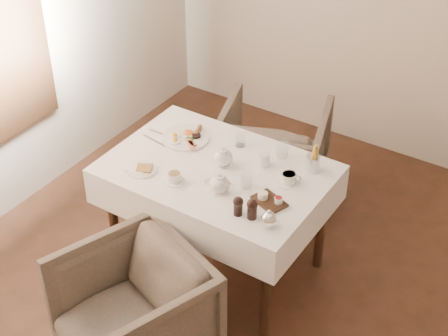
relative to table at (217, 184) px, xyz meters
name	(u,v)px	position (x,y,z in m)	size (l,w,h in m)	color
table	(217,184)	(0.00, 0.00, 0.00)	(1.28, 0.88, 0.75)	black
armchair_near	(133,312)	(0.02, -0.84, -0.31)	(0.70, 0.72, 0.66)	#4B4237
armchair_far	(273,151)	(-0.10, 0.87, -0.30)	(0.72, 0.74, 0.68)	#4B4237
breakfast_plate	(186,137)	(-0.33, 0.16, 0.13)	(0.29, 0.29, 0.04)	white
side_plate	(141,169)	(-0.36, -0.26, 0.12)	(0.18, 0.17, 0.02)	white
teapot_centre	(223,156)	(0.01, 0.04, 0.18)	(0.16, 0.12, 0.13)	white
teapot_front	(220,183)	(0.14, -0.18, 0.18)	(0.15, 0.12, 0.12)	white
creamer	(264,159)	(0.21, 0.18, 0.16)	(0.06, 0.06, 0.08)	white
teacup_near	(174,178)	(-0.13, -0.24, 0.14)	(0.12, 0.12, 0.06)	white
teacup_far	(289,179)	(0.42, 0.10, 0.15)	(0.13, 0.13, 0.07)	white
glass_left	(240,139)	(-0.01, 0.27, 0.16)	(0.06, 0.06, 0.09)	silver
glass_mid	(247,180)	(0.24, -0.06, 0.16)	(0.06, 0.06, 0.09)	silver
glass_right	(282,150)	(0.26, 0.30, 0.17)	(0.07, 0.07, 0.10)	silver
condiment_board	(269,200)	(0.41, -0.11, 0.13)	(0.21, 0.18, 0.05)	black
pepper_mill_left	(238,206)	(0.33, -0.29, 0.17)	(0.06, 0.06, 0.11)	black
pepper_mill_right	(252,209)	(0.40, -0.28, 0.18)	(0.06, 0.06, 0.12)	black
silver_pot	(269,218)	(0.51, -0.29, 0.17)	(0.10, 0.08, 0.11)	white
fries_cup	(313,159)	(0.47, 0.28, 0.19)	(0.08, 0.08, 0.17)	silver
cutlery_fork	(161,134)	(-0.49, 0.11, 0.12)	(0.01, 0.19, 0.00)	silver
cutlery_knife	(154,141)	(-0.48, 0.03, 0.12)	(0.02, 0.20, 0.00)	silver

